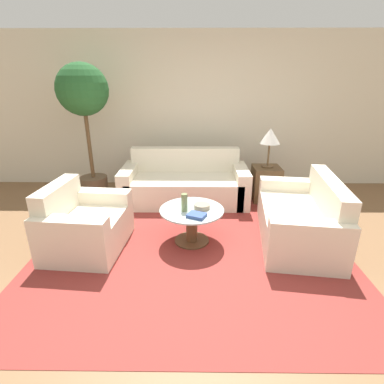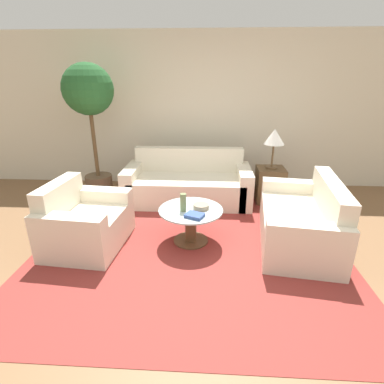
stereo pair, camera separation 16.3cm
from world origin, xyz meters
name	(u,v)px [view 1 (the left image)]	position (x,y,z in m)	size (l,w,h in m)	color
ground_plane	(205,275)	(0.00, 0.00, 0.00)	(14.00, 14.00, 0.00)	brown
wall_back	(202,112)	(0.00, 2.84, 1.30)	(10.00, 0.06, 2.60)	beige
rug	(192,241)	(-0.15, 0.67, 0.00)	(3.55, 3.48, 0.01)	maroon
sofa_main	(185,184)	(-0.27, 1.99, 0.27)	(1.96, 0.87, 0.80)	beige
armchair	(83,226)	(-1.41, 0.53, 0.27)	(0.88, 1.06, 0.77)	beige
loveseat	(303,220)	(1.20, 0.73, 0.27)	(1.02, 1.59, 0.79)	beige
coffee_table	(192,221)	(-0.15, 0.67, 0.28)	(0.76, 0.76, 0.43)	brown
side_table	(266,184)	(1.03, 2.01, 0.28)	(0.42, 0.42, 0.55)	brown
table_lamp	(270,137)	(1.03, 2.01, 1.02)	(0.31, 0.31, 0.60)	brown
potted_plant	(84,104)	(-1.77, 2.07, 1.50)	(0.76, 0.76, 2.09)	brown
vase	(184,203)	(-0.23, 0.62, 0.54)	(0.07, 0.07, 0.21)	#6B7A4C
bowl	(202,206)	(-0.02, 0.69, 0.46)	(0.19, 0.19, 0.06)	gray
book_stack	(197,215)	(-0.09, 0.46, 0.45)	(0.24, 0.22, 0.04)	#334C8C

